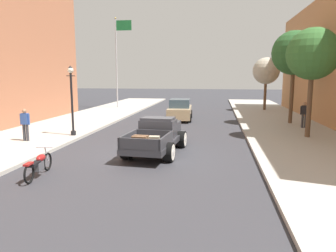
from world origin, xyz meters
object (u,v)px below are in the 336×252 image
at_px(hotrod_truck_gunmetal, 158,135).
at_px(motorcycle_parked, 39,164).
at_px(pedestrian_sidewalk_left, 25,123).
at_px(street_tree_third, 266,71).
at_px(flagpole, 118,53).
at_px(pedestrian_sidewalk_right, 304,113).
at_px(car_background_tan, 180,110).
at_px(street_lamp_near, 72,95).
at_px(street_tree_nearest, 313,54).
at_px(street_tree_second, 294,53).

distance_m(hotrod_truck_gunmetal, motorcycle_parked, 5.42).
relative_size(pedestrian_sidewalk_left, street_tree_third, 0.33).
distance_m(pedestrian_sidewalk_left, flagpole, 18.31).
xyz_separation_m(pedestrian_sidewalk_right, flagpole, (-15.69, 11.17, 4.68)).
height_order(motorcycle_parked, car_background_tan, car_background_tan).
height_order(street_lamp_near, street_tree_nearest, street_tree_nearest).
xyz_separation_m(street_lamp_near, street_tree_nearest, (12.84, 1.46, 2.17)).
relative_size(car_background_tan, street_tree_second, 0.69).
xyz_separation_m(street_tree_nearest, street_tree_second, (0.22, 5.21, 0.41)).
distance_m(car_background_tan, street_lamp_near, 9.73).
height_order(car_background_tan, street_tree_second, street_tree_second).
bearing_deg(hotrod_truck_gunmetal, street_tree_third, 68.09).
height_order(motorcycle_parked, street_lamp_near, street_lamp_near).
xyz_separation_m(street_tree_nearest, street_tree_third, (-0.28, 14.13, -0.66)).
distance_m(pedestrian_sidewalk_right, street_tree_third, 11.30).
xyz_separation_m(motorcycle_parked, street_tree_third, (10.66, 22.35, 3.45)).
distance_m(hotrod_truck_gunmetal, street_tree_nearest, 9.35).
height_order(street_tree_nearest, street_tree_second, street_tree_second).
relative_size(car_background_tan, street_tree_third, 0.87).
height_order(pedestrian_sidewalk_left, street_lamp_near, street_lamp_near).
relative_size(flagpole, street_tree_third, 1.82).
bearing_deg(street_tree_second, pedestrian_sidewalk_right, -78.56).
distance_m(car_background_tan, street_tree_nearest, 10.93).
relative_size(street_tree_nearest, street_tree_second, 0.91).
height_order(hotrod_truck_gunmetal, pedestrian_sidewalk_left, pedestrian_sidewalk_left).
xyz_separation_m(pedestrian_sidewalk_left, street_tree_nearest, (14.54, 3.32, 3.47)).
distance_m(motorcycle_parked, street_tree_second, 18.03).
bearing_deg(pedestrian_sidewalk_left, street_tree_second, 30.02).
bearing_deg(hotrod_truck_gunmetal, pedestrian_sidewalk_right, 41.34).
bearing_deg(car_background_tan, hotrod_truck_gunmetal, -88.87).
xyz_separation_m(pedestrian_sidewalk_right, street_tree_second, (-0.40, 1.99, 3.88)).
xyz_separation_m(hotrod_truck_gunmetal, street_tree_nearest, (7.56, 3.98, 3.80)).
relative_size(hotrod_truck_gunmetal, motorcycle_parked, 2.38).
bearing_deg(motorcycle_parked, pedestrian_sidewalk_right, 44.69).
height_order(pedestrian_sidewalk_right, street_lamp_near, street_lamp_near).
bearing_deg(flagpole, street_tree_nearest, -43.66).
bearing_deg(motorcycle_parked, car_background_tan, 78.01).
distance_m(street_lamp_near, street_tree_nearest, 13.11).
bearing_deg(flagpole, pedestrian_sidewalk_left, -88.28).
relative_size(pedestrian_sidewalk_right, flagpole, 0.18).
bearing_deg(pedestrian_sidewalk_left, hotrod_truck_gunmetal, -5.47).
xyz_separation_m(car_background_tan, pedestrian_sidewalk_right, (8.39, -3.47, 0.32)).
relative_size(motorcycle_parked, street_tree_third, 0.42).
relative_size(hotrod_truck_gunmetal, pedestrian_sidewalk_right, 3.05).
bearing_deg(pedestrian_sidewalk_right, street_tree_nearest, -100.90).
relative_size(pedestrian_sidewalk_right, street_tree_second, 0.26).
height_order(motorcycle_parked, street_tree_second, street_tree_second).
xyz_separation_m(hotrod_truck_gunmetal, pedestrian_sidewalk_right, (8.18, 7.20, 0.33)).
distance_m(pedestrian_sidewalk_left, street_tree_second, 17.47).
bearing_deg(hotrod_truck_gunmetal, pedestrian_sidewalk_left, 174.53).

